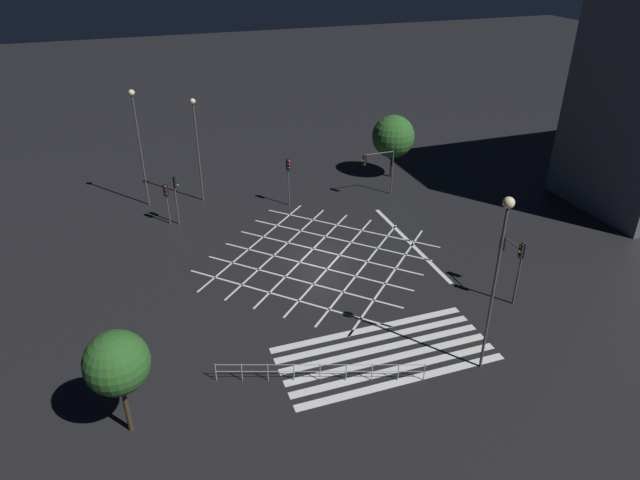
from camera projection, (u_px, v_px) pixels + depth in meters
name	position (u px, v px, depth m)	size (l,w,h in m)	color
ground_plane	(320.00, 259.00, 39.66)	(200.00, 200.00, 0.00)	black
road_markings	(358.00, 305.00, 34.81)	(17.54, 21.96, 0.01)	silver
traffic_light_se_main	(520.00, 261.00, 33.44)	(0.39, 0.36, 4.24)	#424244
traffic_light_se_cross	(509.00, 255.00, 34.50)	(0.36, 2.14, 3.83)	#424244
traffic_light_median_north	(289.00, 172.00, 45.87)	(0.36, 0.39, 4.15)	#424244
traffic_light_ne_main	(377.00, 164.00, 47.55)	(2.87, 0.36, 3.99)	#424244
traffic_light_nw_main	(176.00, 190.00, 42.97)	(0.39, 0.36, 4.03)	#424244
traffic_light_nw_cross	(166.00, 195.00, 43.19)	(0.36, 0.39, 3.38)	#424244
street_lamp_east	(137.00, 130.00, 44.36)	(0.48, 0.48, 9.55)	#424244
street_lamp_west	(500.00, 251.00, 26.56)	(0.55, 0.55, 9.74)	#424244
street_lamp_far	(196.00, 136.00, 45.48)	(0.45, 0.45, 8.65)	#424244
street_tree_near	(393.00, 137.00, 50.96)	(3.81, 3.81, 5.76)	#38281C
street_tree_far	(117.00, 363.00, 24.26)	(2.85, 2.85, 5.37)	#38281C
pedestrian_railing	(320.00, 370.00, 28.67)	(10.00, 3.54, 1.05)	#9EA0A5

